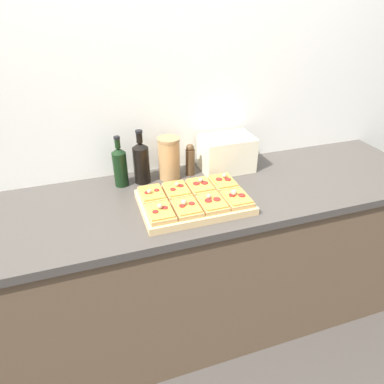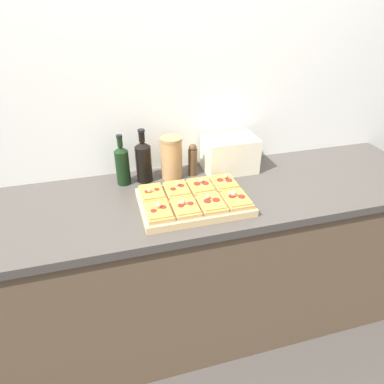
{
  "view_description": "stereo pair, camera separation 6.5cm",
  "coord_description": "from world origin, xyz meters",
  "px_view_note": "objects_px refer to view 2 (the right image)",
  "views": [
    {
      "loc": [
        -0.42,
        -1.04,
        1.78
      ],
      "look_at": [
        0.01,
        0.25,
        0.98
      ],
      "focal_mm": 32.0,
      "sensor_mm": 36.0,
      "label": 1
    },
    {
      "loc": [
        -0.36,
        -1.06,
        1.78
      ],
      "look_at": [
        0.01,
        0.25,
        0.98
      ],
      "focal_mm": 32.0,
      "sensor_mm": 36.0,
      "label": 2
    }
  ],
  "objects_px": {
    "toaster_oven": "(230,154)",
    "pepper_mill": "(193,160)",
    "olive_oil_bottle": "(122,164)",
    "cutting_board": "(194,202)",
    "grain_jar_tall": "(171,158)",
    "wine_bottle": "(144,160)"
  },
  "relations": [
    {
      "from": "cutting_board",
      "to": "wine_bottle",
      "type": "relative_size",
      "value": 1.77
    },
    {
      "from": "olive_oil_bottle",
      "to": "toaster_oven",
      "type": "xyz_separation_m",
      "value": [
        0.58,
        -0.0,
        -0.01
      ]
    },
    {
      "from": "cutting_board",
      "to": "pepper_mill",
      "type": "height_order",
      "value": "pepper_mill"
    },
    {
      "from": "olive_oil_bottle",
      "to": "grain_jar_tall",
      "type": "height_order",
      "value": "olive_oil_bottle"
    },
    {
      "from": "cutting_board",
      "to": "wine_bottle",
      "type": "bearing_deg",
      "value": 120.99
    },
    {
      "from": "cutting_board",
      "to": "grain_jar_tall",
      "type": "xyz_separation_m",
      "value": [
        -0.03,
        0.3,
        0.1
      ]
    },
    {
      "from": "cutting_board",
      "to": "grain_jar_tall",
      "type": "distance_m",
      "value": 0.32
    },
    {
      "from": "wine_bottle",
      "to": "toaster_oven",
      "type": "bearing_deg",
      "value": -0.18
    },
    {
      "from": "olive_oil_bottle",
      "to": "wine_bottle",
      "type": "relative_size",
      "value": 0.94
    },
    {
      "from": "olive_oil_bottle",
      "to": "grain_jar_tall",
      "type": "xyz_separation_m",
      "value": [
        0.25,
        -0.0,
        0.0
      ]
    },
    {
      "from": "cutting_board",
      "to": "grain_jar_tall",
      "type": "height_order",
      "value": "grain_jar_tall"
    },
    {
      "from": "wine_bottle",
      "to": "toaster_oven",
      "type": "distance_m",
      "value": 0.47
    },
    {
      "from": "grain_jar_tall",
      "to": "toaster_oven",
      "type": "distance_m",
      "value": 0.32
    },
    {
      "from": "toaster_oven",
      "to": "pepper_mill",
      "type": "bearing_deg",
      "value": 179.59
    },
    {
      "from": "olive_oil_bottle",
      "to": "pepper_mill",
      "type": "relative_size",
      "value": 1.49
    },
    {
      "from": "cutting_board",
      "to": "pepper_mill",
      "type": "distance_m",
      "value": 0.32
    },
    {
      "from": "wine_bottle",
      "to": "grain_jar_tall",
      "type": "distance_m",
      "value": 0.15
    },
    {
      "from": "wine_bottle",
      "to": "olive_oil_bottle",
      "type": "bearing_deg",
      "value": 180.0
    },
    {
      "from": "olive_oil_bottle",
      "to": "pepper_mill",
      "type": "bearing_deg",
      "value": -0.0
    },
    {
      "from": "wine_bottle",
      "to": "cutting_board",
      "type": "bearing_deg",
      "value": -59.01
    },
    {
      "from": "pepper_mill",
      "to": "olive_oil_bottle",
      "type": "bearing_deg",
      "value": 180.0
    },
    {
      "from": "olive_oil_bottle",
      "to": "pepper_mill",
      "type": "xyz_separation_m",
      "value": [
        0.37,
        -0.0,
        -0.02
      ]
    }
  ]
}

